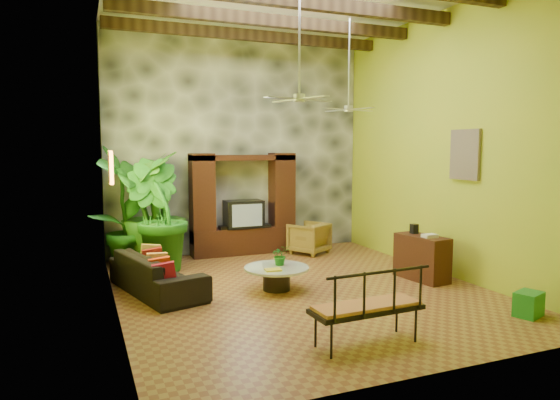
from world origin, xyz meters
name	(u,v)px	position (x,y,z in m)	size (l,w,h in m)	color
ground	(300,289)	(0.00, 0.00, 0.00)	(7.00, 7.00, 0.00)	brown
back_wall	(238,144)	(0.00, 3.50, 2.50)	(6.00, 0.02, 5.00)	gold
left_wall	(111,142)	(-3.00, 0.00, 2.50)	(0.02, 7.00, 5.00)	gold
right_wall	(444,144)	(3.00, 0.00, 2.50)	(0.02, 7.00, 5.00)	gold
stone_accent_wall	(239,144)	(0.00, 3.44, 2.50)	(5.98, 0.10, 4.98)	#37393E
ceiling_beams	(301,2)	(0.00, 0.00, 4.78)	(5.95, 5.36, 0.22)	#362511
entertainment_center	(243,212)	(0.00, 3.14, 0.97)	(2.40, 0.55, 2.30)	#32170E
ceiling_fan_front	(299,85)	(-0.20, -0.40, 3.40)	(1.28, 1.28, 1.86)	#BCBCC1
ceiling_fan_back	(349,98)	(1.60, 1.20, 3.40)	(1.28, 1.28, 1.86)	#BCBCC1
wall_art_mask	(111,167)	(-2.96, 1.00, 2.10)	(0.06, 0.32, 0.55)	gold
wall_art_painting	(465,155)	(2.96, -0.60, 2.30)	(0.06, 0.70, 0.90)	#21597A
sofa	(157,273)	(-2.30, 0.72, 0.33)	(2.23, 0.87, 0.65)	black
wicker_armchair	(309,238)	(1.40, 2.58, 0.36)	(0.77, 0.79, 0.72)	olive
tall_plant_a	(123,207)	(-2.65, 2.73, 1.24)	(1.30, 0.88, 2.47)	#1B5817
tall_plant_b	(157,215)	(-2.06, 2.23, 1.11)	(1.22, 0.98, 2.22)	#206C1C
tall_plant_c	(154,208)	(-2.04, 2.84, 1.17)	(1.32, 1.32, 2.35)	#29661A
coffee_table	(277,275)	(-0.39, 0.10, 0.26)	(1.11, 1.11, 0.40)	black
centerpiece_plant	(280,255)	(-0.27, 0.21, 0.57)	(0.31, 0.27, 0.35)	#175918
yellow_tray	(273,270)	(-0.54, -0.12, 0.41)	(0.26, 0.19, 0.03)	yellow
iron_bench	(370,303)	(-0.24, -2.61, 0.54)	(1.45, 0.58, 0.57)	black
side_console	(422,258)	(2.34, -0.27, 0.41)	(0.46, 1.02, 0.82)	#371911
green_bin	(529,304)	(2.49, -2.51, 0.18)	(0.41, 0.30, 0.36)	#228038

